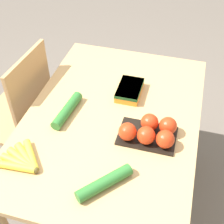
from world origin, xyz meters
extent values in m
plane|color=#665B51|center=(0.00, 0.00, 0.00)|extent=(12.00, 12.00, 0.00)
cube|color=tan|center=(0.00, 0.00, 0.75)|extent=(1.22, 0.84, 0.03)
cylinder|color=tan|center=(0.55, -0.36, 0.37)|extent=(0.06, 0.06, 0.73)
cylinder|color=tan|center=(0.55, 0.36, 0.37)|extent=(0.06, 0.06, 0.73)
cube|color=tan|center=(0.13, 0.69, 0.44)|extent=(0.45, 0.43, 0.03)
cube|color=tan|center=(0.12, 0.50, 0.70)|extent=(0.39, 0.05, 0.49)
cylinder|color=tan|center=(0.33, 0.85, 0.21)|extent=(0.04, 0.04, 0.43)
cylinder|color=tan|center=(0.30, 0.51, 0.21)|extent=(0.04, 0.04, 0.43)
cylinder|color=tan|center=(-0.06, 0.54, 0.21)|extent=(0.04, 0.04, 0.43)
sphere|color=brown|center=(-0.41, 0.21, 0.78)|extent=(0.03, 0.03, 0.03)
cylinder|color=yellow|center=(-0.34, 0.27, 0.78)|extent=(0.15, 0.13, 0.03)
cylinder|color=yellow|center=(-0.36, 0.28, 0.78)|extent=(0.13, 0.15, 0.03)
cylinder|color=yellow|center=(-0.37, 0.29, 0.78)|extent=(0.10, 0.17, 0.03)
cylinder|color=yellow|center=(-0.39, 0.30, 0.78)|extent=(0.06, 0.17, 0.03)
cylinder|color=yellow|center=(-0.41, 0.30, 0.78)|extent=(0.04, 0.17, 0.03)
cube|color=black|center=(-0.09, -0.19, 0.77)|extent=(0.18, 0.26, 0.01)
sphere|color=red|center=(-0.13, -0.28, 0.82)|extent=(0.08, 0.08, 0.08)
sphere|color=red|center=(-0.04, -0.28, 0.82)|extent=(0.08, 0.08, 0.08)
sphere|color=red|center=(-0.13, -0.19, 0.82)|extent=(0.08, 0.08, 0.08)
sphere|color=red|center=(-0.04, -0.19, 0.82)|extent=(0.08, 0.08, 0.08)
sphere|color=red|center=(-0.13, -0.11, 0.82)|extent=(0.08, 0.08, 0.08)
cube|color=orange|center=(0.19, -0.04, 0.79)|extent=(0.19, 0.12, 0.05)
cube|color=#19471E|center=(0.19, -0.04, 0.80)|extent=(0.19, 0.12, 0.02)
cylinder|color=#2D702D|center=(-0.04, 0.22, 0.79)|extent=(0.25, 0.08, 0.05)
cylinder|color=#2D702D|center=(-0.40, -0.08, 0.79)|extent=(0.22, 0.20, 0.05)
camera|label=1|loc=(-1.07, -0.30, 1.83)|focal=50.00mm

